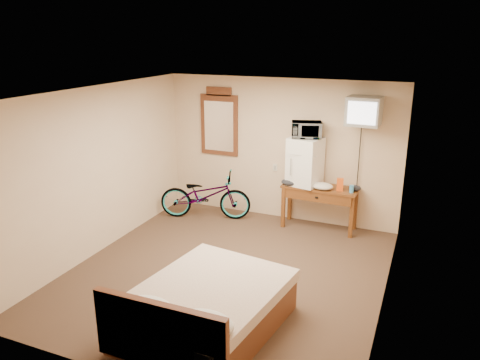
{
  "coord_description": "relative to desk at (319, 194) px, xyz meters",
  "views": [
    {
      "loc": [
        2.43,
        -5.36,
        3.22
      ],
      "look_at": [
        -0.17,
        0.88,
        1.09
      ],
      "focal_mm": 35.0,
      "sensor_mm": 36.0,
      "label": 1
    }
  ],
  "objects": [
    {
      "name": "cloth_dark_a",
      "position": [
        -0.5,
        -0.09,
        0.18
      ],
      "size": [
        0.29,
        0.22,
        0.11
      ],
      "primitive_type": "ellipsoid",
      "color": "black",
      "rests_on": "desk"
    },
    {
      "name": "wall_mirror",
      "position": [
        -1.97,
        0.27,
        1.04
      ],
      "size": [
        0.73,
        0.04,
        1.24
      ],
      "color": "brown",
      "rests_on": "room"
    },
    {
      "name": "bed",
      "position": [
        -0.47,
        -3.38,
        -0.32
      ],
      "size": [
        1.66,
        2.06,
        0.9
      ],
      "color": "brown",
      "rests_on": "floor"
    },
    {
      "name": "mini_fridge",
      "position": [
        -0.28,
        0.05,
        0.54
      ],
      "size": [
        0.59,
        0.57,
        0.81
      ],
      "color": "white",
      "rests_on": "desk"
    },
    {
      "name": "microwave",
      "position": [
        -0.28,
        0.05,
        1.07
      ],
      "size": [
        0.56,
        0.46,
        0.27
      ],
      "primitive_type": "imported",
      "rotation": [
        0.0,
        0.0,
        0.31
      ],
      "color": "white",
      "rests_on": "mini_fridge"
    },
    {
      "name": "cloth_dark_b",
      "position": [
        0.57,
        0.05,
        0.17
      ],
      "size": [
        0.2,
        0.16,
        0.09
      ],
      "primitive_type": "ellipsoid",
      "color": "black",
      "rests_on": "desk"
    },
    {
      "name": "blue_cup",
      "position": [
        0.54,
        -0.07,
        0.19
      ],
      "size": [
        0.07,
        0.07,
        0.12
      ],
      "primitive_type": "cylinder",
      "color": "#3D92D0",
      "rests_on": "desk"
    },
    {
      "name": "crt_television",
      "position": [
        0.62,
        0.02,
        1.44
      ],
      "size": [
        0.53,
        0.6,
        0.45
      ],
      "color": "black",
      "rests_on": "room"
    },
    {
      "name": "desk",
      "position": [
        0.0,
        0.0,
        0.0
      ],
      "size": [
        1.27,
        0.53,
        0.75
      ],
      "color": "brown",
      "rests_on": "floor"
    },
    {
      "name": "cloth_cream",
      "position": [
        0.06,
        -0.09,
        0.18
      ],
      "size": [
        0.35,
        0.27,
        0.11
      ],
      "primitive_type": "ellipsoid",
      "color": "silver",
      "rests_on": "desk"
    },
    {
      "name": "snack_bag",
      "position": [
        0.34,
        -0.05,
        0.23
      ],
      "size": [
        0.11,
        0.08,
        0.21
      ],
      "primitive_type": "cube",
      "rotation": [
        0.0,
        0.0,
        0.19
      ],
      "color": "#E75514",
      "rests_on": "desk"
    },
    {
      "name": "bicycle",
      "position": [
        -2.0,
        -0.28,
        -0.19
      ],
      "size": [
        1.73,
        1.03,
        0.86
      ],
      "primitive_type": "imported",
      "rotation": [
        0.0,
        0.0,
        1.87
      ],
      "color": "black",
      "rests_on": "floor"
    },
    {
      "name": "room",
      "position": [
        -0.8,
        -2.0,
        0.63
      ],
      "size": [
        4.6,
        4.64,
        2.5
      ],
      "color": "#473223",
      "rests_on": "ground"
    }
  ]
}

